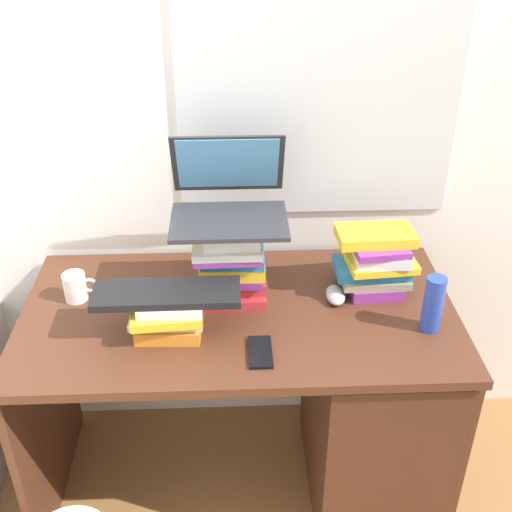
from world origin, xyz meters
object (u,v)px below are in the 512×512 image
object	(u,v)px
desk	(342,397)
book_stack_keyboard_riser	(169,313)
computer_mouse	(335,295)
book_stack_side	(375,260)
laptop	(229,197)
keyboard	(167,294)
mug	(76,287)
water_bottle	(433,304)
book_stack_tall	(231,262)
cell_phone	(260,352)

from	to	relation	value
desk	book_stack_keyboard_riser	distance (m)	0.68
computer_mouse	book_stack_keyboard_riser	bearing A→B (deg)	-165.62
book_stack_keyboard_riser	book_stack_side	world-z (taller)	book_stack_side
desk	laptop	bearing A→B (deg)	154.56
keyboard	computer_mouse	size ratio (longest dim) A/B	4.04
mug	computer_mouse	bearing A→B (deg)	-2.82
keyboard	laptop	bearing A→B (deg)	52.68
computer_mouse	water_bottle	size ratio (longest dim) A/B	0.59
book_stack_keyboard_riser	book_stack_side	bearing A→B (deg)	16.85
desk	computer_mouse	world-z (taller)	computer_mouse
laptop	computer_mouse	world-z (taller)	laptop
book_stack_tall	laptop	xyz separation A→B (m)	(-0.00, 0.07, 0.19)
computer_mouse	desk	bearing A→B (deg)	-63.25
computer_mouse	book_stack_side	bearing A→B (deg)	25.81
computer_mouse	cell_phone	world-z (taller)	computer_mouse
book_stack_keyboard_riser	laptop	size ratio (longest dim) A/B	0.62
book_stack_tall	book_stack_keyboard_riser	distance (m)	0.26
book_stack_tall	laptop	world-z (taller)	laptop
book_stack_keyboard_riser	keyboard	distance (m)	0.07
book_stack_side	cell_phone	bearing A→B (deg)	-140.35
desk	cell_phone	distance (m)	0.49
water_bottle	laptop	bearing A→B (deg)	155.75
desk	computer_mouse	xyz separation A→B (m)	(-0.03, 0.07, 0.37)
book_stack_tall	mug	distance (m)	0.49
book_stack_side	mug	xyz separation A→B (m)	(-0.94, -0.02, -0.06)
keyboard	cell_phone	xyz separation A→B (m)	(0.26, -0.12, -0.13)
book_stack_keyboard_riser	book_stack_side	distance (m)	0.67
mug	desk	bearing A→B (deg)	-7.27
keyboard	water_bottle	world-z (taller)	water_bottle
cell_phone	water_bottle	bearing A→B (deg)	10.73
book_stack_keyboard_riser	computer_mouse	distance (m)	0.53
laptop	water_bottle	world-z (taller)	laptop
book_stack_keyboard_riser	laptop	bearing A→B (deg)	52.45
mug	book_stack_side	bearing A→B (deg)	1.41
book_stack_side	keyboard	xyz separation A→B (m)	(-0.64, -0.20, 0.03)
book_stack_tall	computer_mouse	xyz separation A→B (m)	(0.33, -0.04, -0.11)
book_stack_tall	book_stack_side	distance (m)	0.46
laptop	cell_phone	distance (m)	0.48
laptop	keyboard	bearing A→B (deg)	-127.03
laptop	keyboard	size ratio (longest dim) A/B	0.83
book_stack_tall	book_stack_keyboard_riser	bearing A→B (deg)	-137.45
book_stack_keyboard_riser	laptop	xyz separation A→B (m)	(0.18, 0.24, 0.26)
book_stack_keyboard_riser	cell_phone	size ratio (longest dim) A/B	1.59
book_stack_tall	cell_phone	world-z (taller)	book_stack_tall
book_stack_keyboard_riser	desk	bearing A→B (deg)	6.57
keyboard	cell_phone	bearing A→B (deg)	-24.06
computer_mouse	book_stack_tall	bearing A→B (deg)	173.59
book_stack_tall	book_stack_side	xyz separation A→B (m)	(0.46, 0.03, -0.02)
desk	book_stack_side	bearing A→B (deg)	53.67
desk	cell_phone	world-z (taller)	cell_phone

